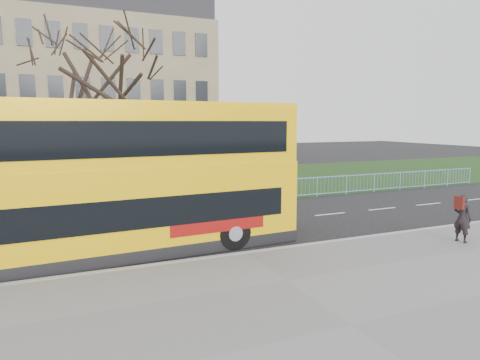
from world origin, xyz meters
name	(u,v)px	position (x,y,z in m)	size (l,w,h in m)	color
ground	(227,243)	(0.00, 0.00, 0.00)	(120.00, 120.00, 0.00)	black
pavement	(350,328)	(0.00, -6.75, 0.06)	(80.00, 10.50, 0.12)	slate
kerb	(245,254)	(0.00, -1.55, 0.07)	(80.00, 0.20, 0.14)	#9B9C9E
grass_verge	(146,186)	(0.00, 14.30, 0.04)	(80.00, 15.40, 0.08)	#1B3914
guard_railing	(177,197)	(0.00, 6.60, 0.55)	(40.00, 0.12, 1.10)	#7D9EDF
bare_tree	(101,97)	(-3.00, 10.00, 5.39)	(7.44, 7.44, 10.62)	black
civic_building	(56,94)	(-5.00, 35.00, 7.00)	(30.00, 15.00, 14.00)	#837253
yellow_bus	(123,175)	(-3.37, 0.27, 2.52)	(11.36, 3.29, 4.70)	yellow
pedestrian	(462,218)	(7.21, -3.34, 0.93)	(0.59, 0.39, 1.63)	black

